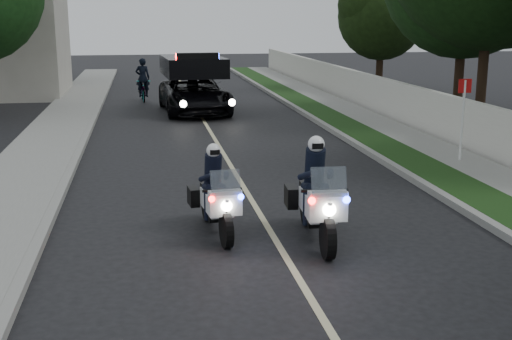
# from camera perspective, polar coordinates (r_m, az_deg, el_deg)

# --- Properties ---
(ground) EXTENTS (120.00, 120.00, 0.00)m
(ground) POSITION_cam_1_polar(r_m,az_deg,el_deg) (9.34, 5.04, -11.49)
(ground) COLOR black
(ground) RESTS_ON ground
(curb_right) EXTENTS (0.20, 60.00, 0.15)m
(curb_right) POSITION_cam_1_polar(r_m,az_deg,el_deg) (19.64, 9.25, 1.85)
(curb_right) COLOR gray
(curb_right) RESTS_ON ground
(grass_verge) EXTENTS (1.20, 60.00, 0.16)m
(grass_verge) POSITION_cam_1_polar(r_m,az_deg,el_deg) (19.87, 11.16, 1.92)
(grass_verge) COLOR #193814
(grass_verge) RESTS_ON ground
(sidewalk_right) EXTENTS (1.40, 60.00, 0.16)m
(sidewalk_right) POSITION_cam_1_polar(r_m,az_deg,el_deg) (20.37, 14.59, 2.01)
(sidewalk_right) COLOR gray
(sidewalk_right) RESTS_ON ground
(property_wall) EXTENTS (0.22, 60.00, 1.50)m
(property_wall) POSITION_cam_1_polar(r_m,az_deg,el_deg) (20.68, 17.23, 3.90)
(property_wall) COLOR beige
(property_wall) RESTS_ON ground
(curb_left) EXTENTS (0.20, 60.00, 0.15)m
(curb_left) POSITION_cam_1_polar(r_m,az_deg,el_deg) (18.69, -15.29, 0.97)
(curb_left) COLOR gray
(curb_left) RESTS_ON ground
(sidewalk_left) EXTENTS (2.00, 60.00, 0.16)m
(sidewalk_left) POSITION_cam_1_polar(r_m,az_deg,el_deg) (18.83, -18.62, 0.84)
(sidewalk_left) COLOR gray
(sidewalk_left) RESTS_ON ground
(lane_marking) EXTENTS (0.12, 50.00, 0.01)m
(lane_marking) POSITION_cam_1_polar(r_m,az_deg,el_deg) (18.74, -2.71, 1.24)
(lane_marking) COLOR #BFB78C
(lane_marking) RESTS_ON ground
(police_moto_left) EXTENTS (0.88, 2.00, 1.65)m
(police_moto_left) POSITION_cam_1_polar(r_m,az_deg,el_deg) (12.20, -3.45, -5.43)
(police_moto_left) COLOR silver
(police_moto_left) RESTS_ON ground
(police_moto_right) EXTENTS (0.89, 2.23, 1.86)m
(police_moto_right) POSITION_cam_1_polar(r_m,az_deg,el_deg) (11.84, 5.21, -6.04)
(police_moto_right) COLOR silver
(police_moto_right) RESTS_ON ground
(police_suv) EXTENTS (2.86, 5.60, 2.65)m
(police_suv) POSITION_cam_1_polar(r_m,az_deg,el_deg) (27.23, -5.31, 4.98)
(police_suv) COLOR black
(police_suv) RESTS_ON ground
(bicycle) EXTENTS (0.78, 1.95, 1.00)m
(bicycle) POSITION_cam_1_polar(r_m,az_deg,el_deg) (31.19, -9.70, 5.89)
(bicycle) COLOR black
(bicycle) RESTS_ON ground
(cyclist) EXTENTS (0.65, 0.44, 1.78)m
(cyclist) POSITION_cam_1_polar(r_m,az_deg,el_deg) (31.19, -9.70, 5.89)
(cyclist) COLOR black
(cyclist) RESTS_ON ground
(sign_post) EXTENTS (0.38, 0.38, 2.37)m
(sign_post) POSITION_cam_1_polar(r_m,az_deg,el_deg) (18.33, 17.18, 0.37)
(sign_post) COLOR #B10C12
(sign_post) RESTS_ON ground
(tree_right_c) EXTENTS (9.01, 9.01, 12.23)m
(tree_right_c) POSITION_cam_1_polar(r_m,az_deg,el_deg) (25.69, 18.70, 3.83)
(tree_right_c) COLOR black
(tree_right_c) RESTS_ON ground
(tree_right_d) EXTENTS (7.66, 7.66, 10.39)m
(tree_right_d) POSITION_cam_1_polar(r_m,az_deg,el_deg) (27.21, 16.92, 4.45)
(tree_right_d) COLOR #173812
(tree_right_d) RESTS_ON ground
(tree_right_e) EXTENTS (5.93, 5.93, 7.45)m
(tree_right_e) POSITION_cam_1_polar(r_m,az_deg,el_deg) (35.38, 10.55, 6.72)
(tree_right_e) COLOR black
(tree_right_e) RESTS_ON ground
(tree_left_far) EXTENTS (7.70, 7.70, 9.90)m
(tree_left_far) POSITION_cam_1_polar(r_m,az_deg,el_deg) (40.61, -20.33, 6.94)
(tree_left_far) COLOR black
(tree_left_far) RESTS_ON ground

